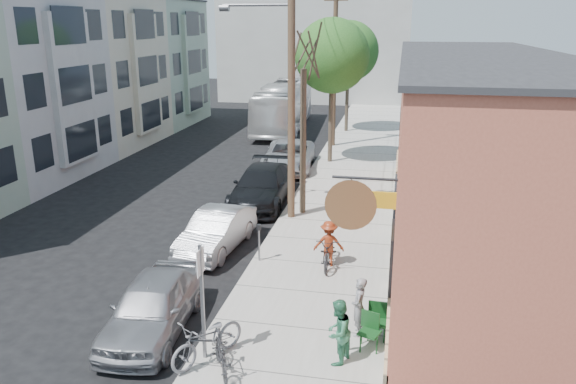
% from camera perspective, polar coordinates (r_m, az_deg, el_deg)
% --- Properties ---
extents(ground, '(120.00, 120.00, 0.00)m').
position_cam_1_polar(ground, '(17.54, -11.65, -9.08)').
color(ground, black).
extents(sidewalk, '(4.50, 58.00, 0.15)m').
position_cam_1_polar(sidewalk, '(26.61, 6.09, 0.48)').
color(sidewalk, '#ABA79E').
rests_on(sidewalk, ground).
extents(cafe_building, '(6.60, 20.20, 6.61)m').
position_cam_1_polar(cafe_building, '(20.06, 18.33, 3.74)').
color(cafe_building, '#B25942').
rests_on(cafe_building, ground).
extents(apartment_row, '(6.30, 32.00, 9.00)m').
position_cam_1_polar(apartment_row, '(33.95, -21.77, 10.59)').
color(apartment_row, '#94A98F').
rests_on(apartment_row, ground).
extents(end_cap_building, '(18.00, 8.00, 12.00)m').
position_cam_1_polar(end_cap_building, '(57.08, 2.89, 15.40)').
color(end_cap_building, '#AEAEA9').
rests_on(end_cap_building, ground).
extents(sign_post, '(0.07, 0.45, 2.80)m').
position_cam_1_polar(sign_post, '(12.85, -8.74, -9.94)').
color(sign_post, slate).
rests_on(sign_post, sidewalk).
extents(parking_meter_near, '(0.14, 0.14, 1.24)m').
position_cam_1_polar(parking_meter_near, '(18.06, -2.97, -4.54)').
color(parking_meter_near, slate).
rests_on(parking_meter_near, sidewalk).
extents(parking_meter_far, '(0.14, 0.14, 1.24)m').
position_cam_1_polar(parking_meter_far, '(25.09, 1.26, 1.70)').
color(parking_meter_far, slate).
rests_on(parking_meter_far, sidewalk).
extents(utility_pole_near, '(3.57, 0.28, 10.00)m').
position_cam_1_polar(utility_pole_near, '(21.18, 0.19, 11.05)').
color(utility_pole_near, '#503A28').
rests_on(utility_pole_near, sidewalk).
extents(utility_pole_far, '(1.80, 0.28, 10.00)m').
position_cam_1_polar(utility_pole_far, '(34.56, 4.76, 13.21)').
color(utility_pole_far, '#503A28').
rests_on(utility_pole_far, sidewalk).
extents(tree_bare, '(0.24, 0.24, 5.72)m').
position_cam_1_polar(tree_bare, '(22.08, 1.54, 4.99)').
color(tree_bare, '#44392C').
rests_on(tree_bare, sidewalk).
extents(tree_leafy_mid, '(3.93, 3.93, 7.66)m').
position_cam_1_polar(tree_leafy_mid, '(30.34, 4.50, 13.61)').
color(tree_leafy_mid, '#44392C').
rests_on(tree_leafy_mid, sidewalk).
extents(tree_leafy_far, '(4.09, 4.09, 7.51)m').
position_cam_1_polar(tree_leafy_far, '(39.45, 6.16, 14.02)').
color(tree_leafy_far, '#44392C').
rests_on(tree_leafy_far, sidewalk).
extents(patio_chair_a, '(0.52, 0.52, 0.88)m').
position_cam_1_polar(patio_chair_a, '(14.18, 9.02, -12.91)').
color(patio_chair_a, '#113F19').
rests_on(patio_chair_a, sidewalk).
extents(patio_chair_b, '(0.64, 0.64, 0.88)m').
position_cam_1_polar(patio_chair_b, '(13.74, 8.27, -13.93)').
color(patio_chair_b, '#113F19').
rests_on(patio_chair_b, sidewalk).
extents(patron_grey, '(0.38, 0.56, 1.51)m').
position_cam_1_polar(patron_grey, '(14.13, 7.20, -11.49)').
color(patron_grey, gray).
rests_on(patron_grey, sidewalk).
extents(patron_green, '(0.80, 0.90, 1.55)m').
position_cam_1_polar(patron_green, '(13.02, 5.09, -13.98)').
color(patron_green, '#307956').
rests_on(patron_green, sidewalk).
extents(cyclist, '(1.02, 0.66, 1.49)m').
position_cam_1_polar(cyclist, '(17.78, 4.17, -5.23)').
color(cyclist, maroon).
rests_on(cyclist, sidewalk).
extents(cyclist_bike, '(0.76, 1.99, 1.03)m').
position_cam_1_polar(cyclist_bike, '(17.87, 4.15, -5.90)').
color(cyclist_bike, black).
rests_on(cyclist_bike, sidewalk).
extents(parked_bike_a, '(1.11, 1.61, 0.95)m').
position_cam_1_polar(parked_bike_a, '(12.84, -6.83, -16.10)').
color(parked_bike_a, black).
rests_on(parked_bike_a, sidewalk).
extents(parked_bike_b, '(1.66, 2.09, 1.06)m').
position_cam_1_polar(parked_bike_b, '(13.30, -8.14, -14.60)').
color(parked_bike_b, slate).
rests_on(parked_bike_b, sidewalk).
extents(car_0, '(2.08, 4.44, 1.47)m').
position_cam_1_polar(car_0, '(14.81, -13.62, -11.19)').
color(car_0, '#93949A').
rests_on(car_0, ground).
extents(car_1, '(1.85, 4.32, 1.38)m').
position_cam_1_polar(car_1, '(19.46, -7.29, -3.96)').
color(car_1, '#A9AAB1').
rests_on(car_1, ground).
extents(car_2, '(2.40, 5.51, 1.58)m').
position_cam_1_polar(car_2, '(24.18, -2.68, 0.62)').
color(car_2, black).
rests_on(car_2, ground).
extents(car_3, '(2.98, 5.63, 1.51)m').
position_cam_1_polar(car_3, '(29.79, 0.06, 3.72)').
color(car_3, '#B0B3B8').
rests_on(car_3, ground).
extents(bus, '(3.38, 11.97, 3.30)m').
position_cam_1_polar(bus, '(41.12, -0.45, 8.69)').
color(bus, white).
rests_on(bus, ground).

